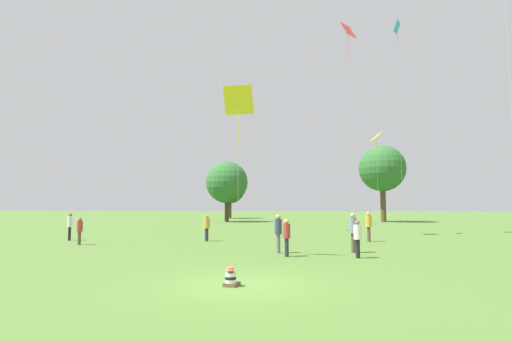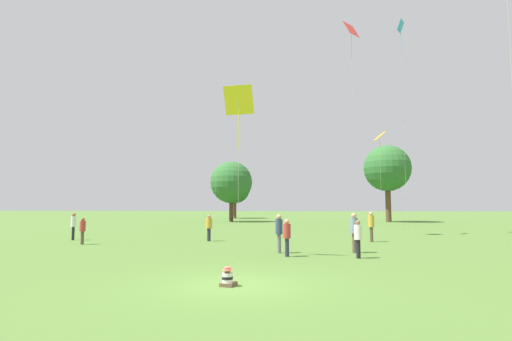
{
  "view_description": "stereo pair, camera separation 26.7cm",
  "coord_description": "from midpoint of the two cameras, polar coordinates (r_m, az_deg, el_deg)",
  "views": [
    {
      "loc": [
        1.41,
        -11.19,
        2.2
      ],
      "look_at": [
        -0.08,
        5.46,
        3.68
      ],
      "focal_mm": 28.0,
      "sensor_mm": 36.0,
      "label": 1
    },
    {
      "loc": [
        1.68,
        -11.16,
        2.2
      ],
      "look_at": [
        -0.08,
        5.46,
        3.68
      ],
      "focal_mm": 28.0,
      "sensor_mm": 36.0,
      "label": 2
    }
  ],
  "objects": [
    {
      "name": "kite_3",
      "position": [
        33.21,
        13.69,
        18.32
      ],
      "size": [
        1.36,
        1.42,
        16.3
      ],
      "rotation": [
        0.0,
        0.0,
        0.06
      ],
      "color": "red",
      "rests_on": "ground"
    },
    {
      "name": "person_standing_1",
      "position": [
        25.63,
        16.42,
        -7.31
      ],
      "size": [
        0.52,
        0.52,
        1.83
      ],
      "rotation": [
        0.0,
        0.0,
        0.83
      ],
      "color": "brown",
      "rests_on": "ground"
    },
    {
      "name": "kite_0",
      "position": [
        17.84,
        -2.06,
        9.69
      ],
      "size": [
        1.35,
        0.69,
        7.44
      ],
      "rotation": [
        0.0,
        0.0,
        2.24
      ],
      "color": "yellow",
      "rests_on": "ground"
    },
    {
      "name": "kite_1",
      "position": [
        37.39,
        -5.37,
        22.49
      ],
      "size": [
        0.82,
        0.96,
        21.38
      ],
      "rotation": [
        0.0,
        0.0,
        4.2
      ],
      "color": "yellow",
      "rests_on": "ground"
    },
    {
      "name": "distant_tree_1",
      "position": [
        57.18,
        18.37,
        0.27
      ],
      "size": [
        6.29,
        6.29,
        10.43
      ],
      "color": "brown",
      "rests_on": "ground"
    },
    {
      "name": "distant_tree_2",
      "position": [
        70.04,
        -2.91,
        -2.59
      ],
      "size": [
        5.26,
        5.26,
        7.85
      ],
      "color": "brown",
      "rests_on": "ground"
    },
    {
      "name": "person_standing_4",
      "position": [
        25.25,
        -6.43,
        -7.84
      ],
      "size": [
        0.56,
        0.56,
        1.62
      ],
      "rotation": [
        0.0,
        0.0,
        3.92
      ],
      "color": "#282D42",
      "rests_on": "ground"
    },
    {
      "name": "person_standing_3",
      "position": [
        17.56,
        14.8,
        -8.97
      ],
      "size": [
        0.44,
        0.44,
        1.59
      ],
      "rotation": [
        0.0,
        0.0,
        4.29
      ],
      "color": "black",
      "rests_on": "ground"
    },
    {
      "name": "person_standing_5",
      "position": [
        24.94,
        -23.25,
        -7.61
      ],
      "size": [
        0.34,
        0.34,
        1.52
      ],
      "rotation": [
        0.0,
        0.0,
        3.1
      ],
      "color": "brown",
      "rests_on": "ground"
    },
    {
      "name": "person_standing_2",
      "position": [
        19.48,
        14.23,
        -8.09
      ],
      "size": [
        0.44,
        0.44,
        1.85
      ],
      "rotation": [
        0.0,
        0.0,
        2.89
      ],
      "color": "brown",
      "rests_on": "ground"
    },
    {
      "name": "ground_plane",
      "position": [
        11.49,
        -1.87,
        -16.08
      ],
      "size": [
        300.0,
        300.0,
        0.0
      ],
      "primitive_type": "plane",
      "color": "#4C702D"
    },
    {
      "name": "distant_tree_0",
      "position": [
        55.04,
        -3.4,
        -1.72
      ],
      "size": [
        5.76,
        5.76,
        8.28
      ],
      "color": "#473323",
      "rests_on": "ground"
    },
    {
      "name": "kite_4",
      "position": [
        31.79,
        17.48,
        4.36
      ],
      "size": [
        0.91,
        1.08,
        7.77
      ],
      "rotation": [
        0.0,
        0.0,
        4.09
      ],
      "color": "orange",
      "rests_on": "ground"
    },
    {
      "name": "seated_toddler",
      "position": [
        11.34,
        -3.36,
        -15.11
      ],
      "size": [
        0.46,
        0.52,
        0.53
      ],
      "rotation": [
        0.0,
        0.0,
        -0.22
      ],
      "color": "brown",
      "rests_on": "ground"
    },
    {
      "name": "person_standing_0",
      "position": [
        18.85,
        3.72,
        -8.43
      ],
      "size": [
        0.43,
        0.43,
        1.79
      ],
      "rotation": [
        0.0,
        0.0,
        5.88
      ],
      "color": "slate",
      "rests_on": "ground"
    },
    {
      "name": "person_standing_6",
      "position": [
        28.21,
        -24.38,
        -6.93
      ],
      "size": [
        0.42,
        0.42,
        1.73
      ],
      "rotation": [
        0.0,
        0.0,
        3.62
      ],
      "color": "black",
      "rests_on": "ground"
    },
    {
      "name": "person_standing_7",
      "position": [
        17.6,
        4.88,
        -9.05
      ],
      "size": [
        0.46,
        0.46,
        1.61
      ],
      "rotation": [
        0.0,
        0.0,
        4.04
      ],
      "color": "#282D42",
      "rests_on": "ground"
    },
    {
      "name": "kite_6",
      "position": [
        35.78,
        20.2,
        17.48
      ],
      "size": [
        0.76,
        0.97,
        17.06
      ],
      "rotation": [
        0.0,
        0.0,
        3.41
      ],
      "color": "#339EDB",
      "rests_on": "ground"
    }
  ]
}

